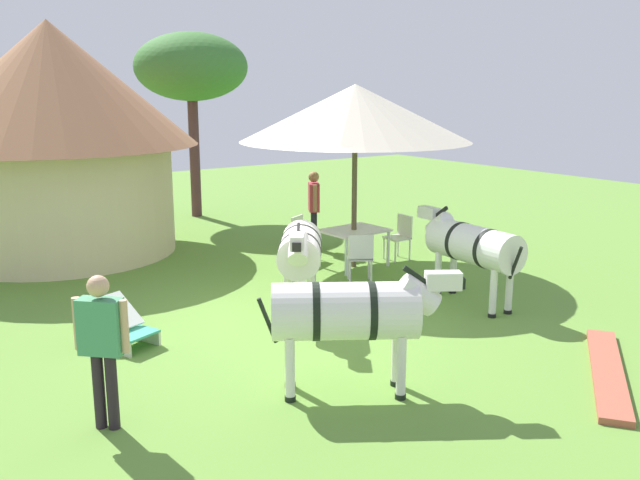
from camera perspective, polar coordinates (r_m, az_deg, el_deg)
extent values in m
plane|color=olive|center=(10.46, -1.95, -6.71)|extent=(36.00, 36.00, 0.00)
cylinder|color=beige|center=(15.39, -20.58, 3.11)|extent=(4.59, 4.59, 2.24)
cone|color=#976646|center=(15.21, -21.29, 11.93)|extent=(5.75, 5.75, 2.49)
cylinder|color=brown|center=(13.25, 2.84, 2.88)|extent=(0.10, 0.10, 2.43)
cone|color=beige|center=(13.07, 2.92, 10.41)|extent=(4.34, 4.34, 1.05)
cube|color=silver|center=(13.35, 2.81, 0.79)|extent=(1.26, 0.99, 0.04)
cylinder|color=silver|center=(13.38, -0.07, -0.78)|extent=(0.06, 0.06, 0.70)
cylinder|color=silver|center=(14.07, 3.36, -0.13)|extent=(0.06, 0.06, 0.70)
cylinder|color=silver|center=(12.79, 2.17, -1.43)|extent=(0.06, 0.06, 0.70)
cylinder|color=silver|center=(13.51, 5.64, -0.72)|extent=(0.06, 0.06, 0.70)
cube|color=silver|center=(12.39, 3.29, -1.44)|extent=(0.60, 0.59, 0.04)
cube|color=silver|center=(12.15, 3.39, -0.63)|extent=(0.39, 0.27, 0.45)
cylinder|color=silver|center=(12.60, 2.32, -2.24)|extent=(0.04, 0.04, 0.45)
cylinder|color=silver|center=(12.64, 4.04, -2.21)|extent=(0.04, 0.04, 0.45)
cylinder|color=silver|center=(12.26, 2.48, -2.68)|extent=(0.04, 0.04, 0.45)
cylinder|color=silver|center=(12.30, 4.24, -2.65)|extent=(0.04, 0.04, 0.45)
cube|color=white|center=(14.01, 6.36, 0.17)|extent=(0.45, 0.47, 0.04)
cube|color=white|center=(14.08, 6.99, 1.15)|extent=(0.07, 0.44, 0.45)
cylinder|color=white|center=(13.81, 6.23, -0.97)|extent=(0.04, 0.04, 0.45)
cylinder|color=white|center=(14.10, 5.29, -0.66)|extent=(0.04, 0.04, 0.45)
cylinder|color=white|center=(14.03, 7.39, -0.79)|extent=(0.04, 0.04, 0.45)
cylinder|color=white|center=(14.32, 6.44, -0.48)|extent=(0.04, 0.04, 0.45)
cube|color=white|center=(13.85, -1.19, 0.10)|extent=(0.59, 0.58, 0.04)
cube|color=white|center=(13.88, -1.89, 1.08)|extent=(0.41, 0.24, 0.45)
cylinder|color=white|center=(13.98, -0.18, -0.72)|extent=(0.04, 0.04, 0.45)
cylinder|color=white|center=(13.65, -0.88, -1.05)|extent=(0.04, 0.04, 0.45)
cylinder|color=white|center=(14.14, -1.48, -0.57)|extent=(0.04, 0.04, 0.45)
cylinder|color=white|center=(13.81, -2.21, -0.90)|extent=(0.04, 0.04, 0.45)
cylinder|color=black|center=(14.91, -0.53, 0.89)|extent=(0.12, 0.12, 0.84)
cylinder|color=black|center=(14.76, -0.48, 0.77)|extent=(0.12, 0.12, 0.84)
cube|color=#B03240|center=(14.70, -0.51, 3.56)|extent=(0.41, 0.50, 0.59)
cylinder|color=#9D664A|center=(14.95, -0.59, 3.78)|extent=(0.09, 0.09, 0.56)
cylinder|color=#9D664A|center=(14.45, -0.43, 3.47)|extent=(0.09, 0.09, 0.56)
sphere|color=#9D664A|center=(14.64, -0.51, 5.22)|extent=(0.23, 0.23, 0.23)
cylinder|color=black|center=(7.61, -17.74, -11.72)|extent=(0.12, 0.12, 0.82)
cylinder|color=black|center=(7.55, -16.74, -11.86)|extent=(0.12, 0.12, 0.82)
cube|color=#428D62|center=(7.32, -17.60, -6.80)|extent=(0.46, 0.46, 0.58)
cylinder|color=tan|center=(7.43, -19.35, -6.50)|extent=(0.09, 0.09, 0.54)
cylinder|color=tan|center=(7.21, -15.81, -6.85)|extent=(0.09, 0.09, 0.54)
sphere|color=tan|center=(7.20, -17.82, -3.64)|extent=(0.22, 0.22, 0.22)
cube|color=teal|center=(9.71, -15.22, -7.35)|extent=(0.69, 0.70, 0.03)
cube|color=white|center=(9.83, -16.38, -5.69)|extent=(0.66, 0.65, 0.39)
cube|color=beige|center=(9.94, -14.27, -7.48)|extent=(0.26, 0.58, 0.22)
cube|color=beige|center=(9.63, -16.56, -8.31)|extent=(0.26, 0.58, 0.22)
cylinder|color=silver|center=(10.48, -1.63, -0.74)|extent=(1.33, 1.50, 0.63)
cylinder|color=black|center=(10.76, -1.57, -0.39)|extent=(0.57, 0.44, 0.64)
cylinder|color=black|center=(10.24, -1.69, -1.07)|extent=(0.57, 0.44, 0.64)
cylinder|color=silver|center=(9.76, -1.80, -0.67)|extent=(0.54, 0.60, 0.49)
cube|color=silver|center=(9.45, -1.88, -0.12)|extent=(0.38, 0.43, 0.20)
cube|color=black|center=(9.29, -1.93, -0.55)|extent=(0.17, 0.17, 0.12)
cube|color=black|center=(9.72, -1.81, 0.48)|extent=(0.25, 0.32, 0.28)
cylinder|color=silver|center=(10.14, -0.75, -4.95)|extent=(0.11, 0.11, 0.80)
cylinder|color=black|center=(10.26, -0.74, -6.92)|extent=(0.13, 0.13, 0.06)
cylinder|color=silver|center=(10.15, -2.71, -4.94)|extent=(0.11, 0.11, 0.80)
cylinder|color=black|center=(10.27, -2.69, -6.91)|extent=(0.13, 0.13, 0.06)
cylinder|color=silver|center=(11.16, -0.61, -3.29)|extent=(0.11, 0.11, 0.80)
cylinder|color=black|center=(11.26, -0.61, -5.10)|extent=(0.13, 0.13, 0.06)
cylinder|color=silver|center=(11.17, -2.39, -3.28)|extent=(0.11, 0.11, 0.80)
cylinder|color=black|center=(11.28, -2.38, -5.09)|extent=(0.13, 0.13, 0.06)
cylinder|color=black|center=(11.24, -1.48, -0.34)|extent=(0.18, 0.22, 0.53)
cylinder|color=silver|center=(11.23, 12.56, -0.39)|extent=(0.73, 1.71, 0.61)
cylinder|color=black|center=(11.00, 13.76, -0.72)|extent=(0.63, 0.13, 0.62)
cylinder|color=black|center=(11.45, 11.53, -0.10)|extent=(0.63, 0.13, 0.62)
cylinder|color=silver|center=(11.80, 9.82, 1.25)|extent=(0.31, 0.55, 0.48)
cube|color=silver|center=(11.98, 8.97, 2.23)|extent=(0.21, 0.41, 0.20)
cube|color=black|center=(12.12, 8.42, 2.23)|extent=(0.13, 0.13, 0.12)
cube|color=black|center=(11.76, 9.86, 2.21)|extent=(0.07, 0.37, 0.28)
cylinder|color=silver|center=(11.73, 9.69, -2.78)|extent=(0.11, 0.11, 0.76)
cylinder|color=black|center=(11.82, 9.63, -4.41)|extent=(0.13, 0.13, 0.06)
cylinder|color=silver|center=(11.94, 10.92, -2.55)|extent=(0.11, 0.11, 0.76)
cylinder|color=black|center=(12.04, 10.85, -4.15)|extent=(0.13, 0.13, 0.06)
cylinder|color=silver|center=(10.84, 14.07, -4.28)|extent=(0.11, 0.11, 0.76)
cylinder|color=black|center=(10.94, 13.97, -6.03)|extent=(0.13, 0.13, 0.06)
cylinder|color=silver|center=(11.07, 15.31, -3.99)|extent=(0.11, 0.11, 0.76)
cylinder|color=black|center=(11.18, 15.20, -5.71)|extent=(0.13, 0.13, 0.06)
cylinder|color=black|center=(10.66, 15.81, -1.83)|extent=(0.07, 0.24, 0.53)
cylinder|color=silver|center=(7.81, 2.07, -5.85)|extent=(1.73, 1.44, 0.65)
cylinder|color=black|center=(7.79, -0.35, -5.89)|extent=(0.43, 0.60, 0.66)
cylinder|color=black|center=(7.83, 4.23, -5.81)|extent=(0.43, 0.60, 0.66)
cylinder|color=silver|center=(7.86, 8.07, -4.47)|extent=(0.61, 0.54, 0.50)
cube|color=silver|center=(7.87, 10.11, -3.31)|extent=(0.43, 0.37, 0.20)
cube|color=black|center=(7.92, 11.38, -3.49)|extent=(0.17, 0.17, 0.12)
cube|color=black|center=(7.80, 8.11, -3.07)|extent=(0.33, 0.23, 0.28)
cylinder|color=silver|center=(8.26, 6.30, -9.44)|extent=(0.11, 0.11, 0.75)
cylinder|color=black|center=(8.40, 6.25, -11.61)|extent=(0.13, 0.13, 0.06)
cylinder|color=silver|center=(7.93, 6.70, -10.41)|extent=(0.11, 0.11, 0.75)
cylinder|color=black|center=(8.07, 6.64, -12.65)|extent=(0.13, 0.13, 0.06)
cylinder|color=silver|center=(8.17, -2.49, -9.63)|extent=(0.11, 0.11, 0.75)
cylinder|color=black|center=(8.30, -2.47, -11.83)|extent=(0.13, 0.13, 0.06)
cylinder|color=silver|center=(7.84, -2.49, -10.63)|extent=(0.11, 0.11, 0.75)
cylinder|color=black|center=(7.98, -2.46, -12.90)|extent=(0.13, 0.13, 0.06)
cylinder|color=black|center=(7.82, -4.35, -6.63)|extent=(0.22, 0.17, 0.53)
cylinder|color=#4D2C32|center=(18.74, -10.28, 6.65)|extent=(0.27, 0.27, 3.11)
ellipsoid|color=#376F2D|center=(18.65, -10.57, 13.86)|extent=(2.91, 2.91, 1.75)
cube|color=#A9543E|center=(9.32, 22.59, -9.96)|extent=(2.47, 1.95, 0.08)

